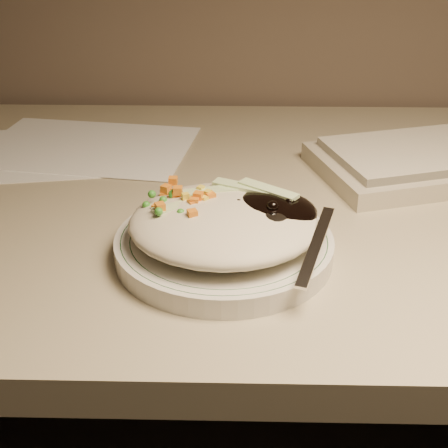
{
  "coord_description": "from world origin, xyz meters",
  "views": [
    {
      "loc": [
        -0.09,
        0.66,
        1.07
      ],
      "look_at": [
        -0.1,
        1.22,
        0.78
      ],
      "focal_mm": 50.0,
      "sensor_mm": 36.0,
      "label": 1
    }
  ],
  "objects": [
    {
      "name": "plate_rim",
      "position": [
        -0.1,
        1.22,
        0.76
      ],
      "size": [
        0.21,
        0.21,
        0.0
      ],
      "color": "#144723",
      "rests_on": "plate"
    },
    {
      "name": "papers",
      "position": [
        -0.36,
        1.51,
        0.74
      ],
      "size": [
        0.41,
        0.28,
        0.0
      ],
      "color": "white",
      "rests_on": "desk"
    },
    {
      "name": "meal",
      "position": [
        -0.1,
        1.22,
        0.78
      ],
      "size": [
        0.21,
        0.19,
        0.05
      ],
      "color": "#C0B69B",
      "rests_on": "plate"
    },
    {
      "name": "desk",
      "position": [
        0.0,
        1.38,
        0.54
      ],
      "size": [
        1.4,
        0.7,
        0.74
      ],
      "color": "gray",
      "rests_on": "ground"
    },
    {
      "name": "plate",
      "position": [
        -0.1,
        1.22,
        0.75
      ],
      "size": [
        0.22,
        0.22,
        0.02
      ],
      "primitive_type": "cylinder",
      "color": "silver",
      "rests_on": "desk"
    }
  ]
}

